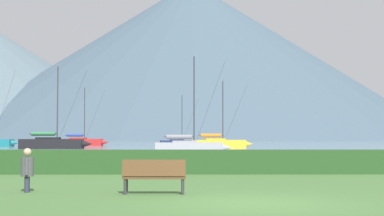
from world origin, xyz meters
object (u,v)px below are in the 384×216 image
(sailboat_slip_0, at_px, (179,143))
(sailboat_slip_7, at_px, (189,147))
(sailboat_slip_2, at_px, (219,143))
(person_seated_viewer, at_px, (27,168))
(sailboat_slip_3, at_px, (81,142))
(park_bench_under_tree, at_px, (154,175))
(sailboat_slip_6, at_px, (53,143))

(sailboat_slip_0, bearing_deg, sailboat_slip_7, -96.18)
(sailboat_slip_2, distance_m, person_seated_viewer, 61.99)
(sailboat_slip_3, bearing_deg, park_bench_under_tree, -78.21)
(sailboat_slip_2, bearing_deg, sailboat_slip_0, 104.72)
(sailboat_slip_3, height_order, sailboat_slip_6, sailboat_slip_6)
(sailboat_slip_7, distance_m, park_bench_under_tree, 39.78)
(sailboat_slip_3, relative_size, sailboat_slip_7, 1.08)
(sailboat_slip_0, xyz_separation_m, sailboat_slip_3, (-17.16, 6.15, 0.14))
(person_seated_viewer, bearing_deg, park_bench_under_tree, -20.71)
(sailboat_slip_6, distance_m, sailboat_slip_7, 26.57)
(person_seated_viewer, bearing_deg, sailboat_slip_0, 76.59)
(sailboat_slip_2, relative_size, sailboat_slip_6, 0.85)
(sailboat_slip_6, bearing_deg, person_seated_viewer, -80.01)
(sailboat_slip_7, bearing_deg, sailboat_slip_6, 128.10)
(sailboat_slip_0, distance_m, sailboat_slip_2, 18.24)
(sailboat_slip_2, distance_m, park_bench_under_tree, 62.20)
(sailboat_slip_3, xyz_separation_m, sailboat_slip_7, (18.66, -45.73, -0.10))
(sailboat_slip_7, bearing_deg, park_bench_under_tree, -95.12)
(sailboat_slip_2, relative_size, person_seated_viewer, 7.24)
(sailboat_slip_7, bearing_deg, sailboat_slip_2, 76.10)
(sailboat_slip_2, relative_size, sailboat_slip_3, 0.90)
(sailboat_slip_2, height_order, sailboat_slip_6, sailboat_slip_6)
(park_bench_under_tree, bearing_deg, sailboat_slip_7, 89.29)
(sailboat_slip_2, bearing_deg, sailboat_slip_6, -176.87)
(sailboat_slip_6, xyz_separation_m, sailboat_slip_7, (17.65, -19.86, -0.14))
(sailboat_slip_0, relative_size, sailboat_slip_2, 0.92)
(person_seated_viewer, bearing_deg, sailboat_slip_6, 91.28)
(sailboat_slip_3, relative_size, sailboat_slip_6, 0.94)
(park_bench_under_tree, bearing_deg, sailboat_slip_3, 102.50)
(sailboat_slip_3, distance_m, sailboat_slip_7, 49.39)
(sailboat_slip_2, bearing_deg, person_seated_viewer, -101.23)
(sailboat_slip_0, xyz_separation_m, sailboat_slip_7, (1.50, -39.58, 0.04))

